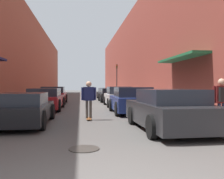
{
  "coord_description": "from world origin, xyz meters",
  "views": [
    {
      "loc": [
        -0.28,
        -3.08,
        1.43
      ],
      "look_at": [
        1.48,
        10.81,
        1.23
      ],
      "focal_mm": 40.0,
      "sensor_mm": 36.0,
      "label": 1
    }
  ],
  "objects_px": {
    "traffic_light": "(117,77)",
    "pedestrian": "(222,96)",
    "skateboarder": "(89,96)",
    "parked_car_right_3": "(110,95)",
    "parked_car_left_2": "(54,95)",
    "parked_car_right_0": "(169,110)",
    "parked_car_left_1": "(45,99)",
    "parked_car_left_0": "(22,109)",
    "parked_car_right_2": "(118,97)",
    "parked_car_right_4": "(106,93)",
    "parked_car_right_1": "(132,101)",
    "manhole_cover": "(84,149)"
  },
  "relations": [
    {
      "from": "traffic_light",
      "to": "pedestrian",
      "type": "distance_m",
      "value": 20.81
    },
    {
      "from": "traffic_light",
      "to": "skateboarder",
      "type": "bearing_deg",
      "value": -102.01
    },
    {
      "from": "parked_car_right_3",
      "to": "parked_car_left_2",
      "type": "bearing_deg",
      "value": -157.78
    },
    {
      "from": "skateboarder",
      "to": "pedestrian",
      "type": "xyz_separation_m",
      "value": [
        4.3,
        -2.82,
        0.09
      ]
    },
    {
      "from": "parked_car_right_0",
      "to": "parked_car_left_1",
      "type": "bearing_deg",
      "value": 123.14
    },
    {
      "from": "parked_car_left_0",
      "to": "traffic_light",
      "type": "distance_m",
      "value": 20.02
    },
    {
      "from": "parked_car_right_0",
      "to": "traffic_light",
      "type": "xyz_separation_m",
      "value": [
        1.32,
        20.68,
        1.79
      ]
    },
    {
      "from": "parked_car_right_0",
      "to": "pedestrian",
      "type": "bearing_deg",
      "value": -2.38
    },
    {
      "from": "parked_car_right_2",
      "to": "parked_car_right_4",
      "type": "xyz_separation_m",
      "value": [
        0.16,
        10.31,
        -0.06
      ]
    },
    {
      "from": "parked_car_right_1",
      "to": "parked_car_left_2",
      "type": "bearing_deg",
      "value": 121.8
    },
    {
      "from": "parked_car_left_0",
      "to": "pedestrian",
      "type": "bearing_deg",
      "value": -15.21
    },
    {
      "from": "parked_car_right_1",
      "to": "parked_car_right_4",
      "type": "relative_size",
      "value": 0.9
    },
    {
      "from": "parked_car_right_2",
      "to": "traffic_light",
      "type": "distance_m",
      "value": 11.18
    },
    {
      "from": "parked_car_left_2",
      "to": "parked_car_right_1",
      "type": "bearing_deg",
      "value": -58.2
    },
    {
      "from": "pedestrian",
      "to": "parked_car_right_1",
      "type": "bearing_deg",
      "value": 111.19
    },
    {
      "from": "parked_car_left_2",
      "to": "parked_car_right_4",
      "type": "height_order",
      "value": "parked_car_left_2"
    },
    {
      "from": "parked_car_right_2",
      "to": "parked_car_left_1",
      "type": "bearing_deg",
      "value": -155.3
    },
    {
      "from": "parked_car_left_1",
      "to": "pedestrian",
      "type": "xyz_separation_m",
      "value": [
        6.74,
        -7.63,
        0.46
      ]
    },
    {
      "from": "parked_car_right_3",
      "to": "skateboarder",
      "type": "xyz_separation_m",
      "value": [
        -2.33,
        -12.06,
        0.4
      ]
    },
    {
      "from": "parked_car_right_1",
      "to": "parked_car_right_3",
      "type": "height_order",
      "value": "parked_car_right_1"
    },
    {
      "from": "parked_car_left_0",
      "to": "parked_car_right_1",
      "type": "relative_size",
      "value": 1.14
    },
    {
      "from": "parked_car_left_1",
      "to": "skateboarder",
      "type": "bearing_deg",
      "value": -63.13
    },
    {
      "from": "skateboarder",
      "to": "parked_car_left_2",
      "type": "bearing_deg",
      "value": 104.02
    },
    {
      "from": "parked_car_right_3",
      "to": "parked_car_right_4",
      "type": "height_order",
      "value": "parked_car_right_4"
    },
    {
      "from": "parked_car_right_2",
      "to": "parked_car_right_3",
      "type": "height_order",
      "value": "parked_car_right_2"
    },
    {
      "from": "parked_car_right_3",
      "to": "manhole_cover",
      "type": "xyz_separation_m",
      "value": [
        -2.6,
        -16.93,
        -0.59
      ]
    },
    {
      "from": "parked_car_left_0",
      "to": "parked_car_right_1",
      "type": "distance_m",
      "value": 5.8
    },
    {
      "from": "parked_car_right_0",
      "to": "parked_car_right_3",
      "type": "distance_m",
      "value": 14.81
    },
    {
      "from": "parked_car_right_3",
      "to": "traffic_light",
      "type": "height_order",
      "value": "traffic_light"
    },
    {
      "from": "parked_car_right_4",
      "to": "parked_car_right_2",
      "type": "bearing_deg",
      "value": -90.89
    },
    {
      "from": "parked_car_right_0",
      "to": "parked_car_right_4",
      "type": "height_order",
      "value": "parked_car_right_0"
    },
    {
      "from": "parked_car_right_1",
      "to": "traffic_light",
      "type": "height_order",
      "value": "traffic_light"
    },
    {
      "from": "skateboarder",
      "to": "traffic_light",
      "type": "relative_size",
      "value": 0.43
    },
    {
      "from": "parked_car_right_4",
      "to": "manhole_cover",
      "type": "bearing_deg",
      "value": -97.1
    },
    {
      "from": "parked_car_left_2",
      "to": "parked_car_right_0",
      "type": "xyz_separation_m",
      "value": [
        5.01,
        -12.83,
        -0.02
      ]
    },
    {
      "from": "parked_car_left_2",
      "to": "parked_car_right_1",
      "type": "xyz_separation_m",
      "value": [
        4.84,
        -7.8,
        -0.01
      ]
    },
    {
      "from": "parked_car_right_3",
      "to": "pedestrian",
      "type": "height_order",
      "value": "pedestrian"
    },
    {
      "from": "traffic_light",
      "to": "pedestrian",
      "type": "xyz_separation_m",
      "value": [
        0.48,
        -20.76,
        -1.34
      ]
    },
    {
      "from": "parked_car_right_1",
      "to": "skateboarder",
      "type": "relative_size",
      "value": 2.41
    },
    {
      "from": "parked_car_right_2",
      "to": "skateboarder",
      "type": "distance_m",
      "value": 7.39
    },
    {
      "from": "parked_car_left_1",
      "to": "parked_car_right_1",
      "type": "xyz_separation_m",
      "value": [
        4.76,
        -2.53,
        0.03
      ]
    },
    {
      "from": "parked_car_right_0",
      "to": "parked_car_right_1",
      "type": "height_order",
      "value": "parked_car_right_1"
    },
    {
      "from": "parked_car_left_2",
      "to": "parked_car_right_0",
      "type": "bearing_deg",
      "value": -68.65
    },
    {
      "from": "parked_car_left_2",
      "to": "parked_car_right_4",
      "type": "xyz_separation_m",
      "value": [
        5.01,
        7.23,
        -0.07
      ]
    },
    {
      "from": "traffic_light",
      "to": "parked_car_right_4",
      "type": "bearing_deg",
      "value": -154.65
    },
    {
      "from": "parked_car_left_0",
      "to": "skateboarder",
      "type": "distance_m",
      "value": 2.7
    },
    {
      "from": "skateboarder",
      "to": "parked_car_right_4",
      "type": "bearing_deg",
      "value": 81.8
    },
    {
      "from": "parked_car_right_4",
      "to": "traffic_light",
      "type": "xyz_separation_m",
      "value": [
        1.32,
        0.63,
        1.84
      ]
    },
    {
      "from": "manhole_cover",
      "to": "pedestrian",
      "type": "xyz_separation_m",
      "value": [
        4.56,
        2.04,
        1.09
      ]
    },
    {
      "from": "manhole_cover",
      "to": "traffic_light",
      "type": "xyz_separation_m",
      "value": [
        4.08,
        22.8,
        2.43
      ]
    }
  ]
}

